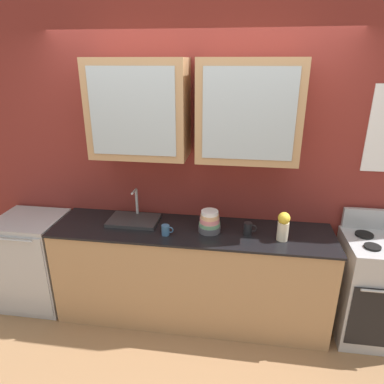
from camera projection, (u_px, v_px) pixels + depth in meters
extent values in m
plane|color=#936B47|center=(191.00, 314.00, 3.27)|extent=(10.00, 10.00, 0.00)
cube|color=maroon|center=(196.00, 165.00, 3.09)|extent=(4.65, 0.10, 2.77)
cube|color=#A87F56|center=(139.00, 109.00, 2.74)|extent=(0.78, 0.38, 0.77)
cube|color=#9EADB7|center=(132.00, 112.00, 2.57)|extent=(0.66, 0.01, 0.66)
cube|color=#A87F56|center=(248.00, 111.00, 2.63)|extent=(0.78, 0.38, 0.77)
cube|color=#9EADB7|center=(249.00, 115.00, 2.45)|extent=(0.66, 0.01, 0.66)
cube|color=#A87F56|center=(191.00, 275.00, 3.11)|extent=(2.40, 0.57, 0.89)
cube|color=black|center=(191.00, 230.00, 2.95)|extent=(2.42, 0.59, 0.02)
cube|color=#ADAFB5|center=(375.00, 290.00, 2.89)|extent=(0.58, 0.54, 0.90)
cube|color=#ADAFB5|center=(377.00, 219.00, 2.93)|extent=(0.55, 0.04, 0.18)
cylinder|color=black|center=(373.00, 247.00, 2.65)|extent=(0.13, 0.13, 0.02)
cylinder|color=black|center=(364.00, 235.00, 2.84)|extent=(0.14, 0.14, 0.02)
cube|color=#2D2D30|center=(134.00, 220.00, 3.08)|extent=(0.44, 0.30, 0.03)
cylinder|color=#ADAFB5|center=(137.00, 201.00, 3.14)|extent=(0.02, 0.02, 0.24)
cylinder|color=#ADAFB5|center=(134.00, 191.00, 3.04)|extent=(0.02, 0.12, 0.02)
cylinder|color=#4C4C54|center=(209.00, 228.00, 2.91)|extent=(0.19, 0.19, 0.05)
cylinder|color=#669972|center=(209.00, 225.00, 2.89)|extent=(0.18, 0.18, 0.05)
cylinder|color=#D87F84|center=(210.00, 221.00, 2.88)|extent=(0.17, 0.17, 0.05)
cylinder|color=#E0AD7F|center=(210.00, 217.00, 2.87)|extent=(0.16, 0.16, 0.05)
cylinder|color=white|center=(210.00, 213.00, 2.86)|extent=(0.14, 0.14, 0.04)
cylinder|color=beige|center=(283.00, 231.00, 2.75)|extent=(0.09, 0.09, 0.16)
sphere|color=yellow|center=(284.00, 218.00, 2.71)|extent=(0.10, 0.10, 0.10)
cylinder|color=#38608C|center=(165.00, 230.00, 2.84)|extent=(0.07, 0.07, 0.09)
torus|color=#38608C|center=(170.00, 230.00, 2.83)|extent=(0.06, 0.01, 0.06)
cylinder|color=black|center=(248.00, 228.00, 2.85)|extent=(0.07, 0.07, 0.10)
torus|color=black|center=(253.00, 228.00, 2.84)|extent=(0.06, 0.01, 0.06)
cube|color=#ADAFB5|center=(36.00, 261.00, 3.31)|extent=(0.59, 0.54, 0.90)
cube|color=#ADAFB5|center=(18.00, 277.00, 3.06)|extent=(0.56, 0.01, 0.81)
cylinder|color=#ADAFB5|center=(8.00, 240.00, 2.90)|extent=(0.44, 0.02, 0.02)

